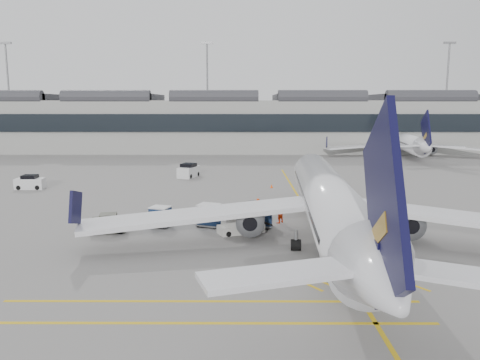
{
  "coord_description": "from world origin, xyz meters",
  "views": [
    {
      "loc": [
        3.6,
        -33.36,
        10.33
      ],
      "look_at": [
        3.47,
        5.4,
        4.0
      ],
      "focal_mm": 35.0,
      "sensor_mm": 36.0,
      "label": 1
    }
  ],
  "objects_px": {
    "airliner_main": "(330,203)",
    "pushback_tug": "(109,224)",
    "baggage_cart_a": "(209,215)",
    "ramp_agent_b": "(279,212)",
    "ramp_agent_a": "(258,208)",
    "belt_loader": "(240,226)"
  },
  "relations": [
    {
      "from": "airliner_main",
      "to": "pushback_tug",
      "type": "xyz_separation_m",
      "value": [
        -17.33,
        3.09,
        -2.45
      ]
    },
    {
      "from": "airliner_main",
      "to": "baggage_cart_a",
      "type": "xyz_separation_m",
      "value": [
        -9.28,
        4.91,
        -2.09
      ]
    },
    {
      "from": "airliner_main",
      "to": "ramp_agent_b",
      "type": "distance_m",
      "value": 7.26
    },
    {
      "from": "ramp_agent_b",
      "to": "pushback_tug",
      "type": "relative_size",
      "value": 0.65
    },
    {
      "from": "ramp_agent_a",
      "to": "ramp_agent_b",
      "type": "height_order",
      "value": "ramp_agent_b"
    },
    {
      "from": "baggage_cart_a",
      "to": "ramp_agent_a",
      "type": "distance_m",
      "value": 5.56
    },
    {
      "from": "airliner_main",
      "to": "ramp_agent_b",
      "type": "bearing_deg",
      "value": 121.71
    },
    {
      "from": "belt_loader",
      "to": "ramp_agent_b",
      "type": "bearing_deg",
      "value": 20.71
    },
    {
      "from": "baggage_cart_a",
      "to": "ramp_agent_b",
      "type": "relative_size",
      "value": 1.18
    },
    {
      "from": "ramp_agent_b",
      "to": "ramp_agent_a",
      "type": "bearing_deg",
      "value": -97.38
    },
    {
      "from": "airliner_main",
      "to": "pushback_tug",
      "type": "height_order",
      "value": "airliner_main"
    },
    {
      "from": "baggage_cart_a",
      "to": "belt_loader",
      "type": "bearing_deg",
      "value": -16.38
    },
    {
      "from": "airliner_main",
      "to": "baggage_cart_a",
      "type": "height_order",
      "value": "airliner_main"
    },
    {
      "from": "ramp_agent_a",
      "to": "ramp_agent_b",
      "type": "bearing_deg",
      "value": -78.12
    },
    {
      "from": "ramp_agent_b",
      "to": "pushback_tug",
      "type": "height_order",
      "value": "ramp_agent_b"
    },
    {
      "from": "belt_loader",
      "to": "ramp_agent_b",
      "type": "height_order",
      "value": "ramp_agent_b"
    },
    {
      "from": "belt_loader",
      "to": "pushback_tug",
      "type": "distance_m",
      "value": 10.69
    },
    {
      "from": "baggage_cart_a",
      "to": "ramp_agent_b",
      "type": "xyz_separation_m",
      "value": [
        6.02,
        1.2,
        -0.08
      ]
    },
    {
      "from": "ramp_agent_a",
      "to": "baggage_cart_a",
      "type": "bearing_deg",
      "value": -165.87
    },
    {
      "from": "belt_loader",
      "to": "baggage_cart_a",
      "type": "bearing_deg",
      "value": 119.91
    },
    {
      "from": "airliner_main",
      "to": "baggage_cart_a",
      "type": "distance_m",
      "value": 10.71
    },
    {
      "from": "belt_loader",
      "to": "ramp_agent_a",
      "type": "height_order",
      "value": "belt_loader"
    }
  ]
}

